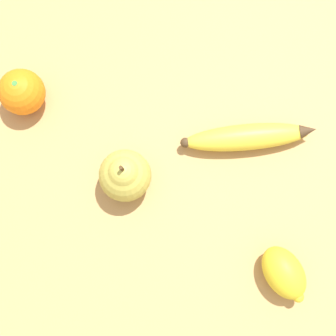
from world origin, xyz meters
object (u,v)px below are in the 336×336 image
orange (22,92)px  lemon (284,273)px  pear (125,175)px  banana (248,137)px

orange → lemon: 0.44m
orange → pear: size_ratio=0.73×
orange → lemon: orange is taller
orange → lemon: (0.21, 0.39, -0.01)m
banana → lemon: bearing=-83.5°
banana → lemon: size_ratio=2.15×
banana → orange: bearing=163.8°
lemon → orange: bearing=-117.8°
pear → lemon: bearing=65.6°
orange → pear: 0.19m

